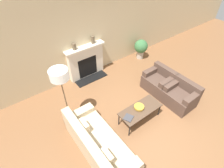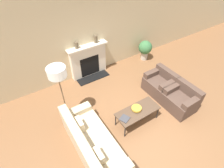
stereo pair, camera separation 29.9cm
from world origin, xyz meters
TOP-DOWN VIEW (x-y plane):
  - ground_plane at (0.00, 0.00)m, footprint 18.00×18.00m
  - wall_back at (0.00, 3.07)m, footprint 18.00×0.06m
  - fireplace at (-0.12, 2.93)m, footprint 1.42×0.59m
  - couch at (-1.45, 0.19)m, footprint 0.83×2.06m
  - armchair_near at (1.39, 0.01)m, footprint 0.74×0.87m
  - armchair_far at (1.39, 0.87)m, footprint 0.74×0.87m
  - coffee_table at (-0.01, 0.29)m, footprint 1.21×0.51m
  - bowl at (-0.02, 0.34)m, footprint 0.27×0.27m
  - book at (-0.46, 0.26)m, footprint 0.29×0.28m
  - floor_lamp at (-1.58, 1.44)m, footprint 0.44×0.44m
  - mantel_vase_left at (-0.47, 2.94)m, footprint 0.12×0.12m
  - mantel_vase_center_left at (0.22, 2.94)m, footprint 0.12×0.12m
  - potted_plant at (2.25, 2.62)m, footprint 0.54×0.54m

SIDE VIEW (x-z plane):
  - ground_plane at x=0.00m, z-range 0.00..0.00m
  - couch at x=-1.45m, z-range -0.11..0.72m
  - armchair_near at x=1.39m, z-range -0.07..0.69m
  - armchair_far at x=1.39m, z-range -0.07..0.69m
  - coffee_table at x=-0.01m, z-range 0.19..0.64m
  - book at x=-0.46m, z-range 0.45..0.48m
  - potted_plant at x=2.25m, z-range 0.09..0.90m
  - bowl at x=-0.02m, z-range 0.46..0.54m
  - fireplace at x=-0.12m, z-range -0.01..1.18m
  - mantel_vase_left at x=-0.47m, z-range 1.19..1.40m
  - mantel_vase_center_left at x=0.22m, z-range 1.19..1.45m
  - wall_back at x=0.00m, z-range 0.00..2.90m
  - floor_lamp at x=-1.58m, z-range 0.60..2.37m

